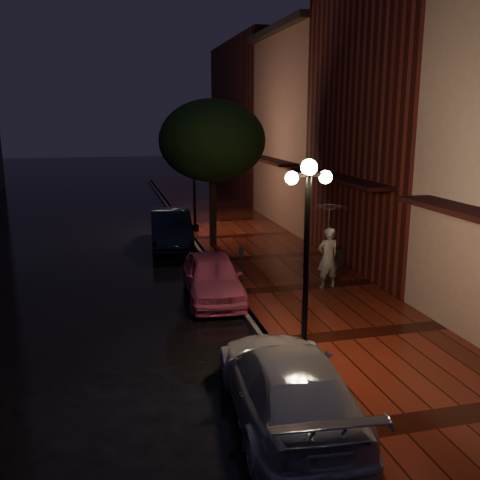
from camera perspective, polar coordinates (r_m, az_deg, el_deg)
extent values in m
plane|color=black|center=(16.03, -0.77, -6.11)|extent=(120.00, 120.00, 0.00)
cube|color=#41150B|center=(16.64, 6.82, -5.21)|extent=(4.50, 60.00, 0.15)
cube|color=#595451|center=(16.01, -0.77, -5.86)|extent=(0.25, 60.00, 0.15)
cube|color=#511914|center=(19.75, 18.47, 13.08)|extent=(5.00, 8.00, 11.00)
cube|color=#8C5951|center=(26.88, 9.06, 11.25)|extent=(5.00, 8.00, 9.00)
cube|color=#511914|center=(36.29, 2.80, 12.59)|extent=(5.00, 12.00, 10.00)
cylinder|color=black|center=(10.91, 7.05, -3.60)|extent=(0.12, 0.12, 4.00)
cylinder|color=black|center=(11.58, 6.79, -12.41)|extent=(0.36, 0.36, 0.30)
cube|color=black|center=(10.52, 7.36, 6.90)|extent=(0.70, 0.08, 0.08)
sphere|color=#FFCF99|center=(10.51, 7.38, 7.71)|extent=(0.32, 0.32, 0.32)
sphere|color=#FFCF99|center=(10.41, 5.54, 6.60)|extent=(0.26, 0.26, 0.26)
sphere|color=#FFCF99|center=(10.66, 9.11, 6.65)|extent=(0.26, 0.26, 0.26)
cylinder|color=black|center=(24.25, -4.89, 5.61)|extent=(0.12, 0.12, 4.00)
cylinder|color=black|center=(24.55, -4.81, 1.33)|extent=(0.36, 0.36, 0.30)
cube|color=black|center=(24.07, -4.98, 10.34)|extent=(0.70, 0.08, 0.08)
sphere|color=#FFCF99|center=(24.07, -4.99, 10.69)|extent=(0.32, 0.32, 0.32)
sphere|color=#FFCF99|center=(24.02, -5.82, 10.19)|extent=(0.26, 0.26, 0.26)
sphere|color=#FFCF99|center=(24.13, -4.15, 10.24)|extent=(0.26, 0.26, 0.26)
cylinder|color=black|center=(21.43, -2.91, 3.59)|extent=(0.28, 0.28, 3.20)
ellipsoid|color=black|center=(21.16, -2.99, 10.55)|extent=(4.16, 4.16, 3.20)
sphere|color=black|center=(21.92, -1.46, 9.08)|extent=(1.80, 1.80, 1.80)
sphere|color=black|center=(20.39, -4.27, 9.03)|extent=(1.80, 1.80, 1.80)
imported|color=#D7587F|center=(15.72, -2.93, -3.93)|extent=(1.85, 4.06, 1.35)
imported|color=black|center=(22.27, -7.37, 1.26)|extent=(1.95, 4.71, 1.51)
imported|color=#BAB9C2|center=(9.67, 5.09, -15.11)|extent=(2.35, 4.97, 1.40)
imported|color=white|center=(16.37, 9.36, -1.89)|extent=(0.71, 0.49, 1.88)
imported|color=silver|center=(16.11, 9.51, 2.21)|extent=(1.09, 1.11, 1.00)
cylinder|color=black|center=(16.27, 9.41, -0.40)|extent=(0.02, 0.02, 1.50)
cube|color=black|center=(16.42, 10.44, -1.44)|extent=(0.15, 0.35, 0.38)
cylinder|color=black|center=(15.43, 0.12, -3.85)|extent=(0.07, 0.07, 1.25)
cube|color=black|center=(15.24, 0.13, -1.19)|extent=(0.15, 0.11, 0.25)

